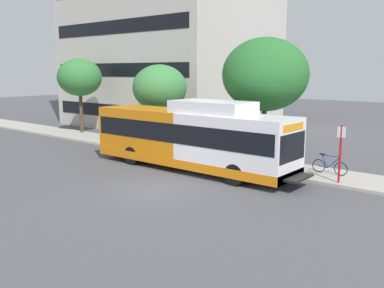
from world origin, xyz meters
The scene contains 9 objects.
ground_plane centered at (0.00, 8.00, 0.00)m, with size 120.00×120.00×0.00m, color #4C4C51.
sidewalk_curb centered at (7.00, 6.00, 0.07)m, with size 3.00×56.00×0.14m, color #A8A399.
transit_bus centered at (4.04, 1.32, 1.70)m, with size 2.58×12.25×3.65m.
bus_stop_sign_pole centered at (5.88, -5.81, 1.65)m, with size 0.10×0.36×2.60m.
bicycle_parked centered at (7.18, -4.87, 0.56)m, with size 0.52×1.76×1.02m.
street_tree_near_stop centered at (8.15, -0.59, 4.90)m, with size 4.75×4.75×6.79m.
street_tree_mid_block centered at (7.76, 7.09, 3.98)m, with size 3.60×3.60×5.38m.
street_tree_far_block centered at (8.10, 16.32, 4.57)m, with size 3.53×3.53×5.95m.
lattice_comm_tower centered at (16.27, 29.61, 11.55)m, with size 1.10×1.10×34.27m.
Camera 1 is at (-12.49, -12.40, 5.12)m, focal length 39.33 mm.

